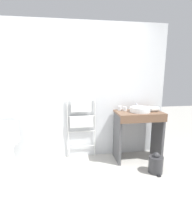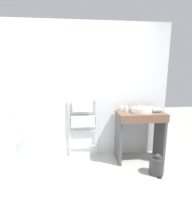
{
  "view_description": "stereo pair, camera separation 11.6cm",
  "coord_description": "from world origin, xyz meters",
  "views": [
    {
      "loc": [
        -0.14,
        -1.75,
        1.53
      ],
      "look_at": [
        0.24,
        0.76,
        0.98
      ],
      "focal_mm": 28.0,
      "sensor_mm": 36.0,
      "label": 1
    },
    {
      "loc": [
        -0.03,
        -1.76,
        1.53
      ],
      "look_at": [
        0.24,
        0.76,
        0.98
      ],
      "focal_mm": 28.0,
      "sensor_mm": 36.0,
      "label": 2
    }
  ],
  "objects": [
    {
      "name": "sink_basin",
      "position": [
        1.06,
        1.08,
        0.93
      ],
      "size": [
        0.35,
        0.35,
        0.08
      ],
      "color": "white",
      "rests_on": "vanity_counter"
    },
    {
      "name": "hair_dryer",
      "position": [
        1.32,
        1.08,
        0.93
      ],
      "size": [
        0.18,
        0.18,
        0.09
      ],
      "color": "white",
      "rests_on": "vanity_counter"
    },
    {
      "name": "vanity_counter",
      "position": [
        1.05,
        1.08,
        0.58
      ],
      "size": [
        0.8,
        0.5,
        0.89
      ],
      "color": "brown",
      "rests_on": "ground_plane"
    },
    {
      "name": "cup_near_edge",
      "position": [
        0.83,
        1.2,
        0.93
      ],
      "size": [
        0.07,
        0.07,
        0.08
      ],
      "color": "white",
      "rests_on": "vanity_counter"
    },
    {
      "name": "toilet",
      "position": [
        -1.2,
        0.99,
        0.34
      ],
      "size": [
        0.37,
        0.51,
        0.78
      ],
      "color": "white",
      "rests_on": "ground_plane"
    },
    {
      "name": "towel_radiator",
      "position": [
        0.06,
        1.32,
        0.76
      ],
      "size": [
        0.52,
        0.06,
        1.12
      ],
      "color": "silver",
      "rests_on": "ground_plane"
    },
    {
      "name": "trash_bin",
      "position": [
        1.17,
        0.6,
        0.14
      ],
      "size": [
        0.22,
        0.26,
        0.34
      ],
      "color": "#333335",
      "rests_on": "ground_plane"
    },
    {
      "name": "faucet",
      "position": [
        1.06,
        1.27,
        0.97
      ],
      "size": [
        0.02,
        0.1,
        0.12
      ],
      "color": "silver",
      "rests_on": "vanity_counter"
    },
    {
      "name": "cup_near_wall",
      "position": [
        0.75,
        1.26,
        0.93
      ],
      "size": [
        0.07,
        0.07,
        0.08
      ],
      "color": "white",
      "rests_on": "vanity_counter"
    },
    {
      "name": "wall_back",
      "position": [
        0.0,
        1.43,
        1.21
      ],
      "size": [
        3.26,
        0.12,
        2.41
      ],
      "primitive_type": "cube",
      "color": "silver",
      "rests_on": "ground_plane"
    },
    {
      "name": "ground_plane",
      "position": [
        0.0,
        0.0,
        0.0
      ],
      "size": [
        12.0,
        12.0,
        0.0
      ],
      "primitive_type": "plane",
      "color": "#B2AFA8"
    }
  ]
}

